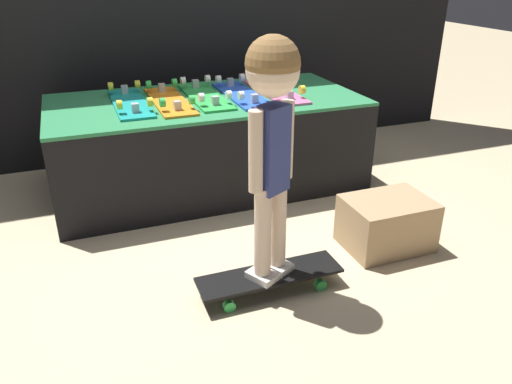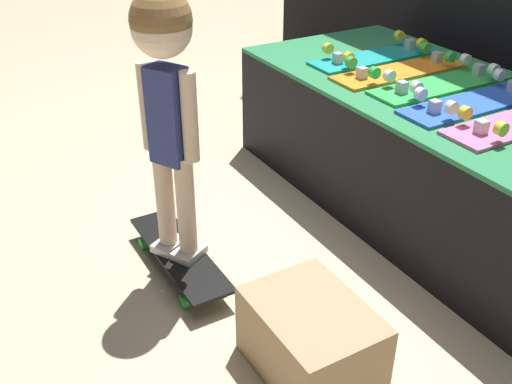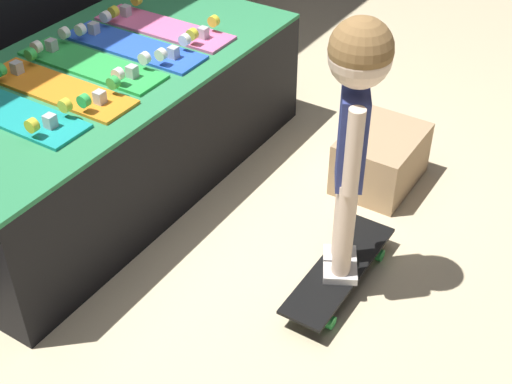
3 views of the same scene
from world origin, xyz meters
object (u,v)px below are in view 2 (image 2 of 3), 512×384
skateboard_teal_on_rack (374,55)px  skateboard_green_on_rack (441,83)px  skateboard_blue_on_rack (475,101)px  skateboard_on_floor (180,255)px  storage_box (311,340)px  skateboard_orange_on_rack (400,69)px  child (166,80)px

skateboard_teal_on_rack → skateboard_green_on_rack: bearing=-0.5°
skateboard_blue_on_rack → skateboard_on_floor: size_ratio=1.06×
skateboard_teal_on_rack → skateboard_on_floor: 1.44m
storage_box → skateboard_blue_on_rack: bearing=111.0°
skateboard_orange_on_rack → storage_box: size_ratio=1.62×
skateboard_teal_on_rack → storage_box: skateboard_teal_on_rack is taller
skateboard_on_floor → skateboard_blue_on_rack: bearing=76.3°
child → skateboard_blue_on_rack: bearing=48.3°
skateboard_green_on_rack → skateboard_blue_on_rack: (0.23, -0.04, 0.00)m
skateboard_blue_on_rack → child: bearing=-103.7°
child → skateboard_teal_on_rack: bearing=79.2°
skateboard_on_floor → child: (0.00, 0.00, 0.75)m
skateboard_orange_on_rack → skateboard_on_floor: size_ratio=1.06×
skateboard_green_on_rack → skateboard_on_floor: size_ratio=1.06×
skateboard_blue_on_rack → skateboard_on_floor: bearing=-103.7°
skateboard_teal_on_rack → skateboard_blue_on_rack: 0.70m
skateboard_teal_on_rack → skateboard_on_floor: bearing=-72.8°
storage_box → skateboard_on_floor: bearing=-167.9°
skateboard_orange_on_rack → child: 1.27m
skateboard_teal_on_rack → storage_box: size_ratio=1.62×
skateboard_orange_on_rack → skateboard_on_floor: bearing=-82.5°
skateboard_on_floor → skateboard_green_on_rack: bearing=86.9°
skateboard_on_floor → child: child is taller
skateboard_green_on_rack → child: child is taller
skateboard_green_on_rack → storage_box: (0.65, -1.12, -0.47)m
skateboard_teal_on_rack → skateboard_orange_on_rack: same height
skateboard_orange_on_rack → skateboard_teal_on_rack: bearing=171.3°
skateboard_teal_on_rack → skateboard_on_floor: (0.39, -1.28, -0.53)m
skateboard_orange_on_rack → child: size_ratio=0.68×
skateboard_orange_on_rack → skateboard_blue_on_rack: 0.46m
skateboard_on_floor → child: 0.75m
skateboard_blue_on_rack → storage_box: skateboard_blue_on_rack is taller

